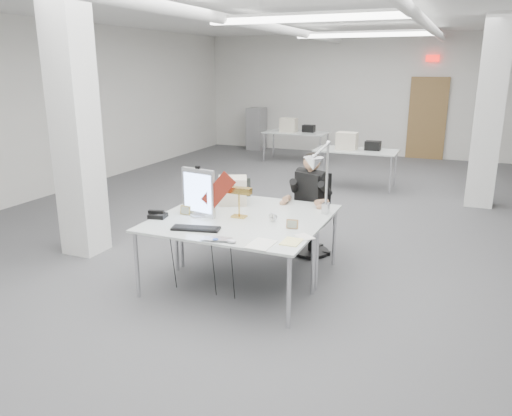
{
  "coord_description": "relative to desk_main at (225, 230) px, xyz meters",
  "views": [
    {
      "loc": [
        2.19,
        -6.87,
        2.36
      ],
      "look_at": [
        0.14,
        -2.0,
        0.86
      ],
      "focal_mm": 35.0,
      "sensor_mm": 36.0,
      "label": 1
    }
  ],
  "objects": [
    {
      "name": "laptop",
      "position": [
        0.1,
        -0.4,
        0.02
      ],
      "size": [
        0.34,
        0.26,
        0.02
      ],
      "primitive_type": "imported",
      "rotation": [
        0.0,
        0.0,
        0.24
      ],
      "color": "silver",
      "rests_on": "desk_main"
    },
    {
      "name": "desk_second",
      "position": [
        0.0,
        0.9,
        0.0
      ],
      "size": [
        1.8,
        0.9,
        0.02
      ],
      "primitive_type": "cube",
      "color": "silver",
      "rests_on": "room_shell"
    },
    {
      "name": "paper_stack_c",
      "position": [
        0.84,
        0.06,
        0.02
      ],
      "size": [
        0.23,
        0.23,
        0.01
      ],
      "primitive_type": "cube",
      "rotation": [
        0.0,
        0.0,
        -0.67
      ],
      "color": "silver",
      "rests_on": "desk_main"
    },
    {
      "name": "desk_clock",
      "position": [
        0.37,
        0.41,
        0.06
      ],
      "size": [
        0.1,
        0.05,
        0.1
      ],
      "primitive_type": "cylinder",
      "rotation": [
        1.57,
        0.0,
        -0.24
      ],
      "color": "silver",
      "rests_on": "desk_main"
    },
    {
      "name": "filing_cabinet",
      "position": [
        -3.5,
        9.15,
        -0.14
      ],
      "size": [
        0.45,
        0.55,
        1.2
      ],
      "primitive_type": "cube",
      "color": "gray",
      "rests_on": "room_shell"
    },
    {
      "name": "room_shell",
      "position": [
        0.04,
        2.63,
        0.95
      ],
      "size": [
        10.04,
        14.04,
        3.24
      ],
      "color": "#48484A",
      "rests_on": "ground"
    },
    {
      "name": "bg_desk_b",
      "position": [
        -1.8,
        7.7,
        0.0
      ],
      "size": [
        1.6,
        0.8,
        0.02
      ],
      "primitive_type": "cube",
      "color": "silver",
      "rests_on": "room_shell"
    },
    {
      "name": "beige_monitor",
      "position": [
        -0.35,
        0.92,
        0.17
      ],
      "size": [
        0.44,
        0.43,
        0.32
      ],
      "primitive_type": "cube",
      "rotation": [
        0.0,
        0.0,
        0.43
      ],
      "color": "beige",
      "rests_on": "desk_second"
    },
    {
      "name": "picture_frame_left",
      "position": [
        -0.63,
        0.28,
        0.06
      ],
      "size": [
        0.13,
        0.04,
        0.1
      ],
      "primitive_type": "cube",
      "rotation": [
        -0.21,
        0.0,
        -0.06
      ],
      "color": "tan",
      "rests_on": "desk_main"
    },
    {
      "name": "desk_phone",
      "position": [
        -0.85,
        0.05,
        0.04
      ],
      "size": [
        0.21,
        0.2,
        0.05
      ],
      "primitive_type": "cube",
      "rotation": [
        0.0,
        0.0,
        0.19
      ],
      "color": "black",
      "rests_on": "desk_main"
    },
    {
      "name": "desk_main",
      "position": [
        0.0,
        0.0,
        0.0
      ],
      "size": [
        1.8,
        0.9,
        0.02
      ],
      "primitive_type": "cube",
      "color": "silver",
      "rests_on": "room_shell"
    },
    {
      "name": "mouse",
      "position": [
        0.25,
        -0.37,
        0.03
      ],
      "size": [
        0.11,
        0.09,
        0.04
      ],
      "primitive_type": "ellipsoid",
      "rotation": [
        0.0,
        0.0,
        0.37
      ],
      "color": "#BDBCC1",
      "rests_on": "desk_main"
    },
    {
      "name": "pennant",
      "position": [
        -0.2,
        0.26,
        0.33
      ],
      "size": [
        0.41,
        0.04,
        0.44
      ],
      "primitive_type": "cube",
      "rotation": [
        0.0,
        -0.87,
        0.08
      ],
      "color": "maroon",
      "rests_on": "monitor"
    },
    {
      "name": "keyboard",
      "position": [
        -0.26,
        -0.15,
        0.02
      ],
      "size": [
        0.52,
        0.27,
        0.02
      ],
      "primitive_type": "cube",
      "rotation": [
        0.0,
        0.0,
        0.23
      ],
      "color": "black",
      "rests_on": "desk_main"
    },
    {
      "name": "monitor",
      "position": [
        -0.47,
        0.3,
        0.28
      ],
      "size": [
        0.43,
        0.12,
        0.53
      ],
      "primitive_type": "cube",
      "rotation": [
        0.0,
        0.0,
        -0.18
      ],
      "color": "silver",
      "rests_on": "desk_main"
    },
    {
      "name": "paper_stack_b",
      "position": [
        0.77,
        -0.12,
        0.02
      ],
      "size": [
        0.17,
        0.24,
        0.01
      ],
      "primitive_type": "cube",
      "rotation": [
        0.0,
        0.0,
        0.0
      ],
      "color": "#FFF598",
      "rests_on": "desk_main"
    },
    {
      "name": "bg_desk_a",
      "position": [
        0.2,
        5.5,
        0.0
      ],
      "size": [
        1.6,
        0.8,
        0.02
      ],
      "primitive_type": "cube",
      "color": "silver",
      "rests_on": "room_shell"
    },
    {
      "name": "picture_frame_right",
      "position": [
        0.64,
        0.27,
        0.06
      ],
      "size": [
        0.13,
        0.05,
        0.1
      ],
      "primitive_type": "cube",
      "rotation": [
        -0.21,
        0.0,
        0.17
      ],
      "color": "tan",
      "rests_on": "desk_main"
    },
    {
      "name": "seated_person",
      "position": [
        0.46,
        1.5,
        0.16
      ],
      "size": [
        0.65,
        0.71,
        0.87
      ],
      "primitive_type": null,
      "rotation": [
        0.0,
        0.0,
        -0.39
      ],
      "color": "black",
      "rests_on": "office_chair"
    },
    {
      "name": "office_chair",
      "position": [
        0.46,
        1.55,
        -0.18
      ],
      "size": [
        0.72,
        0.72,
        1.13
      ],
      "primitive_type": null,
      "rotation": [
        0.0,
        0.0,
        -0.39
      ],
      "color": "black",
      "rests_on": "room_shell"
    },
    {
      "name": "paper_stack_a",
      "position": [
        0.53,
        -0.3,
        0.02
      ],
      "size": [
        0.23,
        0.32,
        0.01
      ],
      "primitive_type": "cube",
      "rotation": [
        0.0,
        0.0,
        -0.03
      ],
      "color": "white",
      "rests_on": "desk_main"
    },
    {
      "name": "architect_lamp",
      "position": [
        0.81,
        0.68,
        0.48
      ],
      "size": [
        0.33,
        0.75,
        0.94
      ],
      "primitive_type": null,
      "rotation": [
        0.0,
        0.0,
        0.12
      ],
      "color": "silver",
      "rests_on": "desk_second"
    },
    {
      "name": "bankers_lamp",
      "position": [
        -0.03,
        0.42,
        0.16
      ],
      "size": [
        0.27,
        0.11,
        0.3
      ],
      "primitive_type": null,
      "rotation": [
        0.0,
        0.0,
        -0.02
      ],
      "color": "gold",
      "rests_on": "desk_main"
    }
  ]
}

